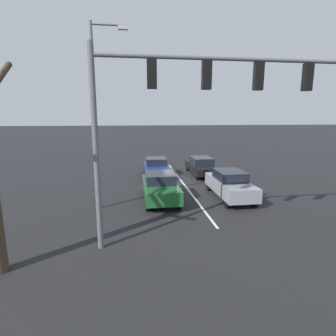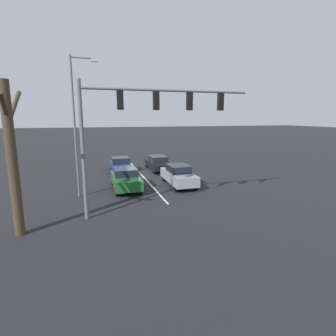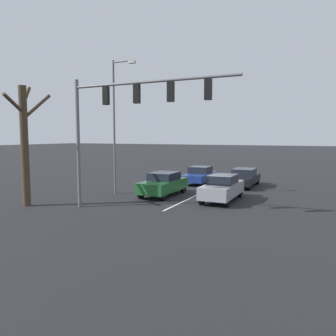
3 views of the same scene
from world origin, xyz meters
The scene contains 8 objects.
ground_plane centered at (0.00, 0.00, 0.00)m, with size 240.00×240.00×0.00m, color black.
lane_stripe_left_divider centered at (0.00, 1.55, 0.01)m, with size 0.12×15.09×0.01m, color silver.
car_gray_leftlane_front centered at (-2.07, 4.95, 0.82)m, with size 1.73×4.50×1.61m.
car_darkgreen_midlane_front centered at (2.03, 4.86, 0.80)m, with size 1.85×4.39×1.56m.
car_navy_midlane_second centered at (1.69, -1.48, 0.72)m, with size 1.82×4.35×1.43m.
car_black_leftlane_second centered at (-2.04, -1.38, 0.73)m, with size 1.80×4.61×1.43m.
traffic_signal_gantry centered at (1.70, 10.07, 5.34)m, with size 9.18×0.37×7.07m.
street_lamp_right_shoulder centered at (5.13, 5.80, 5.11)m, with size 1.75×0.24×9.02m.
Camera 1 is at (3.53, 19.18, 4.73)m, focal length 28.00 mm.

